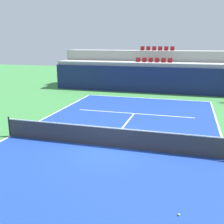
% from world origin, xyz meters
% --- Properties ---
extents(ground_plane, '(80.00, 80.00, 0.00)m').
position_xyz_m(ground_plane, '(0.00, 0.00, 0.00)').
color(ground_plane, '#387A3D').
extents(court_surface, '(11.00, 24.00, 0.01)m').
position_xyz_m(court_surface, '(0.00, 0.00, 0.01)').
color(court_surface, navy).
rests_on(court_surface, ground_plane).
extents(baseline_far, '(11.00, 0.10, 0.00)m').
position_xyz_m(baseline_far, '(0.00, 11.95, 0.01)').
color(baseline_far, white).
rests_on(baseline_far, court_surface).
extents(sideline_left, '(0.10, 24.00, 0.00)m').
position_xyz_m(sideline_left, '(-5.45, 0.00, 0.01)').
color(sideline_left, white).
rests_on(sideline_left, court_surface).
extents(service_line_far, '(8.26, 0.10, 0.00)m').
position_xyz_m(service_line_far, '(0.00, 6.40, 0.01)').
color(service_line_far, white).
rests_on(service_line_far, court_surface).
extents(centre_service_line, '(0.10, 6.40, 0.00)m').
position_xyz_m(centre_service_line, '(0.00, 3.20, 0.01)').
color(centre_service_line, white).
rests_on(centre_service_line, court_surface).
extents(back_wall, '(20.16, 0.30, 2.55)m').
position_xyz_m(back_wall, '(0.00, 14.70, 1.28)').
color(back_wall, navy).
rests_on(back_wall, ground_plane).
extents(stands_tier_lower, '(20.16, 2.40, 2.90)m').
position_xyz_m(stands_tier_lower, '(0.00, 16.05, 1.45)').
color(stands_tier_lower, '#9E9E99').
rests_on(stands_tier_lower, ground_plane).
extents(stands_tier_upper, '(20.16, 2.40, 3.99)m').
position_xyz_m(stands_tier_upper, '(0.00, 18.45, 2.00)').
color(stands_tier_upper, '#9E9E99').
rests_on(stands_tier_upper, ground_plane).
extents(seating_row_lower, '(3.67, 0.44, 0.44)m').
position_xyz_m(seating_row_lower, '(0.00, 16.14, 3.02)').
color(seating_row_lower, maroon).
rests_on(seating_row_lower, stands_tier_lower).
extents(seating_row_upper, '(3.67, 0.44, 0.44)m').
position_xyz_m(seating_row_upper, '(0.00, 18.54, 4.12)').
color(seating_row_upper, maroon).
rests_on(seating_row_upper, stands_tier_upper).
extents(tennis_net, '(11.08, 0.08, 1.07)m').
position_xyz_m(tennis_net, '(0.00, 0.00, 0.51)').
color(tennis_net, black).
rests_on(tennis_net, court_surface).
extents(tennis_ball_0, '(0.07, 0.07, 0.07)m').
position_xyz_m(tennis_ball_0, '(3.55, -4.59, 0.04)').
color(tennis_ball_0, '#CCE033').
rests_on(tennis_ball_0, court_surface).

